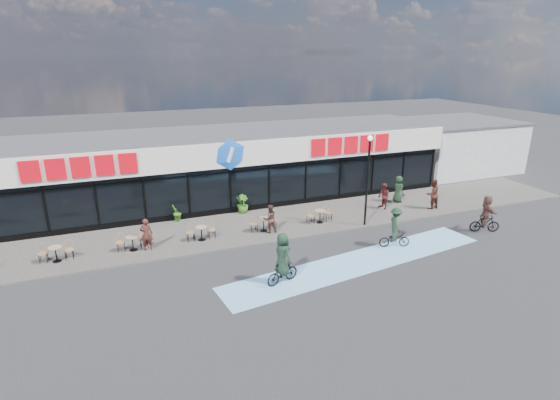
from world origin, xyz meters
name	(u,v)px	position (x,y,z in m)	size (l,w,h in m)	color
ground	(270,262)	(0.00, 0.00, 0.00)	(120.00, 120.00, 0.00)	#28282B
sidewalk	(243,228)	(0.00, 4.50, 0.05)	(44.00, 5.00, 0.10)	#5B5751
bike_lane	(360,262)	(4.00, -1.50, 0.01)	(14.00, 2.20, 0.01)	#7AB6E7
building	(218,166)	(0.00, 9.93, 2.34)	(30.60, 6.57, 4.75)	black
neighbour_building	(454,145)	(20.50, 11.00, 2.06)	(9.20, 7.20, 4.11)	silver
lamp_post	(368,173)	(6.59, 2.30, 3.15)	(0.28, 0.28, 5.13)	black
bistro_set_1	(56,252)	(-9.38, 3.63, 0.56)	(1.54, 0.62, 0.90)	tan
bistro_set_2	(132,241)	(-5.95, 3.63, 0.56)	(1.54, 0.62, 0.90)	tan
bistro_set_3	(201,231)	(-2.51, 3.63, 0.56)	(1.54, 0.62, 0.90)	tan
bistro_set_4	(263,223)	(0.92, 3.63, 0.56)	(1.54, 0.62, 0.90)	tan
bistro_set_5	(319,215)	(4.36, 3.63, 0.56)	(1.54, 0.62, 0.90)	tan
potted_plant_left	(177,213)	(-3.31, 6.73, 0.62)	(0.57, 0.46, 1.04)	#3A7020
potted_plant_mid	(243,204)	(0.70, 6.71, 0.67)	(0.64, 0.64, 1.14)	#3B6E1F
potted_plant_right	(241,204)	(0.54, 6.73, 0.67)	(0.62, 0.50, 1.13)	#245618
patron_left	(146,234)	(-5.26, 3.31, 0.94)	(0.61, 0.40, 1.67)	#49221A
patron_right	(270,219)	(1.17, 3.22, 0.90)	(0.78, 0.61, 1.61)	#4D3028
pedestrian_a	(384,196)	(9.12, 4.24, 0.92)	(0.80, 0.62, 1.65)	#4E1C1B
pedestrian_b	(398,189)	(10.74, 5.00, 0.98)	(0.86, 0.56, 1.77)	#1A2F1C
pedestrian_c	(432,194)	(11.97, 3.19, 1.05)	(0.92, 0.72, 1.89)	#422217
cyclist_a	(395,230)	(6.53, -0.63, 0.94)	(1.66, 1.21, 2.11)	black
cyclist_b	(486,215)	(12.33, -0.78, 0.99)	(1.66, 1.61, 2.11)	black
cyclist_c	(283,262)	(-0.15, -2.02, 1.00)	(1.69, 1.04, 2.31)	black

